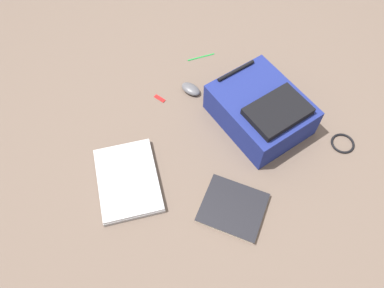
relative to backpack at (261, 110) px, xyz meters
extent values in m
plane|color=brown|center=(-0.28, 0.10, -0.08)|extent=(3.55, 3.55, 0.00)
cube|color=navy|center=(0.00, 0.01, -0.01)|extent=(0.42, 0.48, 0.15)
cube|color=black|center=(-0.02, -0.08, 0.09)|extent=(0.29, 0.23, 0.03)
cylinder|color=black|center=(0.05, 0.19, 0.08)|extent=(0.20, 0.06, 0.02)
cube|color=#929296|center=(-0.62, 0.22, -0.07)|extent=(0.40, 0.42, 0.02)
cube|color=#B7B7BC|center=(-0.62, 0.22, -0.06)|extent=(0.39, 0.42, 0.01)
cube|color=silver|center=(-0.42, -0.19, -0.07)|extent=(0.28, 0.30, 0.02)
cube|color=black|center=(-0.42, -0.19, -0.06)|extent=(0.29, 0.31, 0.00)
ellipsoid|color=#4C4C51|center=(-0.08, 0.35, -0.07)|extent=(0.06, 0.11, 0.03)
torus|color=black|center=(0.15, -0.36, -0.08)|extent=(0.10, 0.10, 0.01)
cylinder|color=#198C33|center=(0.12, 0.46, -0.08)|extent=(0.13, 0.08, 0.01)
cube|color=#B21919|center=(-0.22, 0.43, -0.08)|extent=(0.02, 0.06, 0.01)
camera|label=1|loc=(-0.96, -0.45, 1.37)|focal=35.57mm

